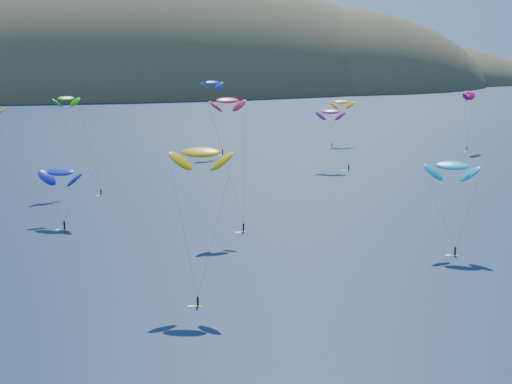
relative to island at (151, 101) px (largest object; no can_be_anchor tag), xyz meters
name	(u,v)px	position (x,y,z in m)	size (l,w,h in m)	color
island	(151,101)	(0.00, 0.00, 0.00)	(730.00, 300.00, 210.00)	#3D3526
kitesurfer_2	(201,152)	(-61.76, -508.89, 32.09)	(9.92, 11.65, 23.90)	gold
kitesurfer_3	(66,99)	(-78.93, -422.61, 34.18)	(11.45, 15.28, 25.49)	gold
kitesurfer_4	(212,83)	(-29.43, -372.92, 34.91)	(9.11, 9.75, 26.55)	gold
kitesurfer_5	(452,166)	(-13.06, -499.25, 26.18)	(10.24, 10.42, 18.08)	gold
kitesurfer_6	(330,112)	(-1.56, -411.58, 27.78)	(9.53, 11.27, 19.50)	gold
kitesurfer_8	(469,93)	(60.08, -389.12, 30.82)	(9.43, 10.16, 22.57)	gold
kitesurfer_9	(227,101)	(-48.40, -471.58, 36.65)	(7.83, 9.16, 28.08)	gold
kitesurfer_10	(60,172)	(-81.78, -459.01, 21.52)	(10.79, 13.34, 13.59)	gold
kitesurfer_11	(342,102)	(22.09, -364.38, 26.55)	(12.33, 11.04, 18.32)	gold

